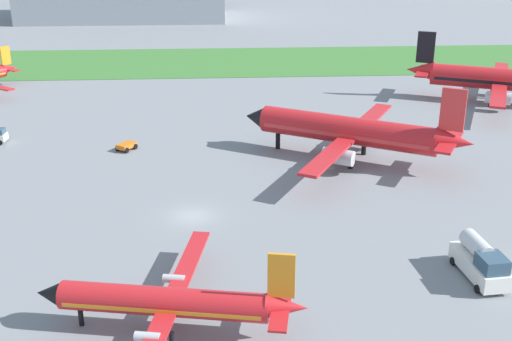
# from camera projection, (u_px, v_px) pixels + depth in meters

# --- Properties ---
(ground_plane) EXTENTS (600.00, 600.00, 0.00)m
(ground_plane) POSITION_uv_depth(u_px,v_px,m) (193.00, 216.00, 65.35)
(ground_plane) COLOR gray
(grass_taxiway_strip) EXTENTS (360.00, 28.00, 0.08)m
(grass_taxiway_strip) POSITION_uv_depth(u_px,v_px,m) (203.00, 62.00, 132.45)
(grass_taxiway_strip) COLOR #3D7533
(grass_taxiway_strip) RESTS_ON ground_plane
(airplane_parked_jet_far) EXTENTS (28.23, 28.38, 10.65)m
(airplane_parked_jet_far) POSITION_uv_depth(u_px,v_px,m) (500.00, 80.00, 102.57)
(airplane_parked_jet_far) COLOR red
(airplane_parked_jet_far) RESTS_ON ground_plane
(airplane_midfield_jet) EXTENTS (26.48, 26.51, 10.35)m
(airplane_midfield_jet) POSITION_uv_depth(u_px,v_px,m) (351.00, 131.00, 78.73)
(airplane_midfield_jet) COLOR red
(airplane_midfield_jet) RESTS_ON ground_plane
(airplane_foreground_turboprop) EXTENTS (19.83, 23.05, 6.95)m
(airplane_foreground_turboprop) POSITION_uv_depth(u_px,v_px,m) (169.00, 302.00, 46.38)
(airplane_foreground_turboprop) COLOR red
(airplane_foreground_turboprop) RESTS_ON ground_plane
(baggage_cart_near_gate) EXTENTS (2.78, 2.95, 0.90)m
(baggage_cart_near_gate) POSITION_uv_depth(u_px,v_px,m) (126.00, 146.00, 83.27)
(baggage_cart_near_gate) COLOR orange
(baggage_cart_near_gate) RESTS_ON ground_plane
(fuel_truck_by_runway) EXTENTS (3.16, 6.71, 3.29)m
(fuel_truck_by_runway) POSITION_uv_depth(u_px,v_px,m) (481.00, 261.00, 53.72)
(fuel_truck_by_runway) COLOR white
(fuel_truck_by_runway) RESTS_ON ground_plane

